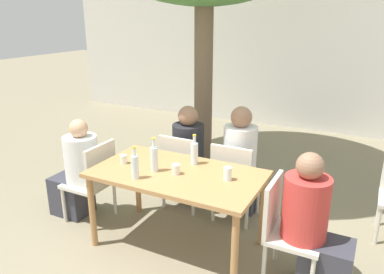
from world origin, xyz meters
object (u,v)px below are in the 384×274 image
(patio_chair_2, at_px, (182,168))
(dining_table_front, at_px, (177,180))
(person_seated_3, at_px, (242,165))
(person_seated_1, at_px, (314,230))
(patio_chair_0, at_px, (94,178))
(patio_chair_3, at_px, (234,178))
(water_bottle_0, at_px, (135,166))
(water_bottle_2, at_px, (154,158))
(patio_chair_1, at_px, (285,225))
(drinking_glass_0, at_px, (228,174))
(drinking_glass_1, at_px, (176,169))
(person_seated_0, at_px, (77,174))
(water_bottle_1, at_px, (194,153))
(drinking_glass_2, at_px, (124,159))
(person_seated_2, at_px, (191,158))

(patio_chair_2, bearing_deg, dining_table_front, 115.07)
(person_seated_3, bearing_deg, person_seated_1, 136.23)
(person_seated_3, bearing_deg, patio_chair_0, 34.02)
(patio_chair_3, relative_size, water_bottle_0, 2.97)
(patio_chair_3, distance_m, person_seated_3, 0.24)
(dining_table_front, xyz_separation_m, water_bottle_2, (-0.20, -0.07, 0.21))
(dining_table_front, xyz_separation_m, patio_chair_1, (1.01, 0.00, -0.19))
(drinking_glass_0, xyz_separation_m, drinking_glass_1, (-0.46, -0.10, -0.01))
(water_bottle_0, height_order, drinking_glass_0, water_bottle_0)
(patio_chair_0, relative_size, person_seated_0, 0.79)
(patio_chair_2, height_order, water_bottle_1, water_bottle_1)
(drinking_glass_2, bearing_deg, drinking_glass_1, 1.14)
(patio_chair_1, xyz_separation_m, drinking_glass_2, (-1.57, -0.05, 0.32))
(patio_chair_0, xyz_separation_m, patio_chair_1, (2.02, 0.00, 0.00))
(patio_chair_3, height_order, water_bottle_0, water_bottle_0)
(person_seated_2, bearing_deg, drinking_glass_1, 109.05)
(patio_chair_1, relative_size, person_seated_3, 0.71)
(patio_chair_3, distance_m, water_bottle_1, 0.63)
(person_seated_1, bearing_deg, person_seated_2, 60.02)
(patio_chair_2, height_order, person_seated_1, person_seated_1)
(patio_chair_0, xyz_separation_m, water_bottle_0, (0.75, -0.28, 0.39))
(person_seated_2, relative_size, person_seated_3, 0.95)
(person_seated_1, bearing_deg, patio_chair_0, 90.00)
(dining_table_front, relative_size, patio_chair_1, 1.76)
(person_seated_0, xyz_separation_m, water_bottle_1, (1.30, 0.25, 0.38))
(patio_chair_0, distance_m, drinking_glass_0, 1.52)
(person_seated_1, distance_m, drinking_glass_0, 0.83)
(patio_chair_1, height_order, person_seated_3, person_seated_3)
(patio_chair_2, height_order, drinking_glass_1, patio_chair_2)
(person_seated_3, relative_size, water_bottle_2, 3.84)
(patio_chair_0, relative_size, drinking_glass_1, 9.60)
(patio_chair_3, xyz_separation_m, person_seated_2, (-0.62, 0.23, 0.04))
(water_bottle_0, bearing_deg, patio_chair_1, 12.64)
(dining_table_front, bearing_deg, water_bottle_1, 78.17)
(patio_chair_3, xyz_separation_m, drinking_glass_2, (-0.87, -0.72, 0.32))
(patio_chair_2, bearing_deg, person_seated_1, 156.81)
(person_seated_2, bearing_deg, water_bottle_1, 119.24)
(water_bottle_1, bearing_deg, person_seated_0, -169.20)
(person_seated_2, height_order, drinking_glass_2, person_seated_2)
(patio_chair_0, xyz_separation_m, water_bottle_2, (0.81, -0.07, 0.40))
(patio_chair_2, height_order, patio_chair_3, same)
(person_seated_1, relative_size, drinking_glass_0, 9.69)
(patio_chair_2, distance_m, person_seated_2, 0.23)
(patio_chair_2, relative_size, drinking_glass_2, 10.30)
(patio_chair_0, relative_size, patio_chair_2, 1.00)
(patio_chair_1, distance_m, person_seated_2, 1.60)
(patio_chair_0, bearing_deg, drinking_glass_2, 83.23)
(dining_table_front, height_order, patio_chair_0, patio_chair_0)
(patio_chair_1, relative_size, person_seated_1, 0.76)
(patio_chair_0, distance_m, patio_chair_2, 0.97)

